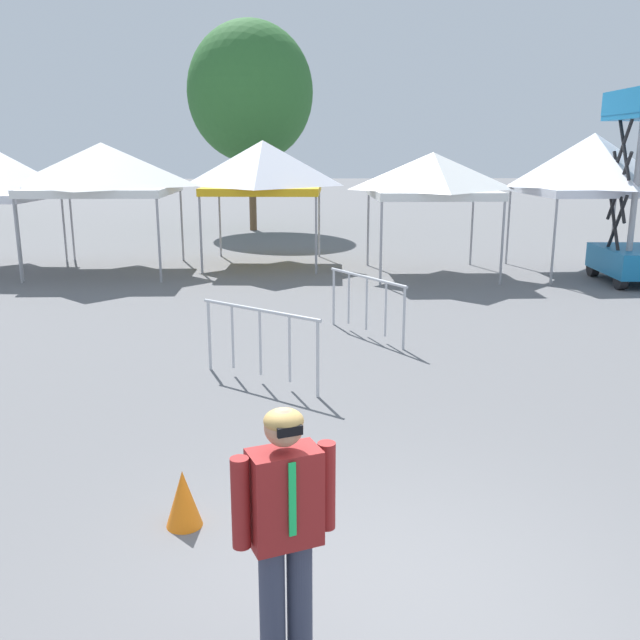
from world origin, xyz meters
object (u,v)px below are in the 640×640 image
at_px(tree_behind_tents_right, 250,92).
at_px(crowd_barrier_by_lift, 367,294).
at_px(traffic_cone_lot_center, 183,498).
at_px(scissor_lift, 635,228).
at_px(canopy_tent_right_of_center, 103,169).
at_px(canopy_tent_far_left, 263,167).
at_px(person_foreground, 285,526).
at_px(canopy_tent_left_of_center, 592,164).
at_px(canopy_tent_behind_center, 432,175).
at_px(crowd_barrier_mid_lot, 260,331).

height_order(tree_behind_tents_right, crowd_barrier_by_lift, tree_behind_tents_right).
bearing_deg(traffic_cone_lot_center, scissor_lift, 49.57).
bearing_deg(canopy_tent_right_of_center, canopy_tent_far_left, 11.99).
bearing_deg(canopy_tent_right_of_center, scissor_lift, -9.56).
relative_size(canopy_tent_right_of_center, person_foreground, 2.02).
bearing_deg(canopy_tent_left_of_center, canopy_tent_behind_center, -178.54).
bearing_deg(traffic_cone_lot_center, crowd_barrier_mid_lot, 82.21).
bearing_deg(crowd_barrier_mid_lot, person_foreground, -86.06).
distance_m(canopy_tent_right_of_center, traffic_cone_lot_center, 13.87).
xyz_separation_m(canopy_tent_right_of_center, canopy_tent_behind_center, (8.45, -0.88, -0.15)).
bearing_deg(crowd_barrier_by_lift, crowd_barrier_mid_lot, -126.09).
distance_m(canopy_tent_behind_center, person_foreground, 14.56).
distance_m(canopy_tent_left_of_center, crowd_barrier_mid_lot, 11.98).
relative_size(canopy_tent_far_left, person_foreground, 1.92).
distance_m(person_foreground, crowd_barrier_mid_lot, 5.62).
xyz_separation_m(canopy_tent_left_of_center, person_foreground, (-7.79, -14.12, -1.78)).
distance_m(crowd_barrier_mid_lot, crowd_barrier_by_lift, 2.97).
distance_m(canopy_tent_far_left, crowd_barrier_by_lift, 8.26).
height_order(scissor_lift, tree_behind_tents_right, tree_behind_tents_right).
relative_size(canopy_tent_far_left, traffic_cone_lot_center, 6.56).
distance_m(canopy_tent_far_left, crowd_barrier_mid_lot, 10.35).
distance_m(canopy_tent_right_of_center, canopy_tent_far_left, 4.21).
distance_m(tree_behind_tents_right, crowd_barrier_mid_lot, 19.13).
xyz_separation_m(canopy_tent_behind_center, tree_behind_tents_right, (-5.08, 10.15, 2.71)).
height_order(tree_behind_tents_right, traffic_cone_lot_center, tree_behind_tents_right).
bearing_deg(crowd_barrier_by_lift, canopy_tent_right_of_center, 131.80).
xyz_separation_m(person_foreground, traffic_cone_lot_center, (-0.91, 1.80, -0.77)).
relative_size(canopy_tent_far_left, canopy_tent_left_of_center, 0.95).
bearing_deg(canopy_tent_left_of_center, crowd_barrier_mid_lot, -133.81).
distance_m(canopy_tent_right_of_center, crowd_barrier_mid_lot, 10.47).
relative_size(person_foreground, tree_behind_tents_right, 0.23).
xyz_separation_m(canopy_tent_right_of_center, crowd_barrier_by_lift, (6.16, -6.89, -1.94)).
relative_size(tree_behind_tents_right, crowd_barrier_by_lift, 4.34).
distance_m(scissor_lift, crowd_barrier_by_lift, 8.44).
relative_size(person_foreground, crowd_barrier_by_lift, 0.98).
height_order(canopy_tent_far_left, crowd_barrier_by_lift, canopy_tent_far_left).
xyz_separation_m(canopy_tent_far_left, canopy_tent_behind_center, (4.33, -1.75, -0.16)).
xyz_separation_m(scissor_lift, tree_behind_tents_right, (-9.78, 11.49, 3.92)).
height_order(canopy_tent_far_left, traffic_cone_lot_center, canopy_tent_far_left).
bearing_deg(tree_behind_tents_right, scissor_lift, -49.58).
bearing_deg(crowd_barrier_by_lift, canopy_tent_behind_center, 69.16).
bearing_deg(crowd_barrier_mid_lot, canopy_tent_left_of_center, 46.19).
distance_m(person_foreground, tree_behind_tents_right, 24.57).
relative_size(canopy_tent_far_left, crowd_barrier_mid_lot, 2.04).
distance_m(canopy_tent_behind_center, scissor_lift, 5.04).
height_order(person_foreground, traffic_cone_lot_center, person_foreground).
bearing_deg(person_foreground, tree_behind_tents_right, 93.37).
height_order(crowd_barrier_mid_lot, traffic_cone_lot_center, crowd_barrier_mid_lot).
height_order(canopy_tent_left_of_center, tree_behind_tents_right, tree_behind_tents_right).
xyz_separation_m(canopy_tent_right_of_center, tree_behind_tents_right, (3.38, 9.27, 2.57)).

